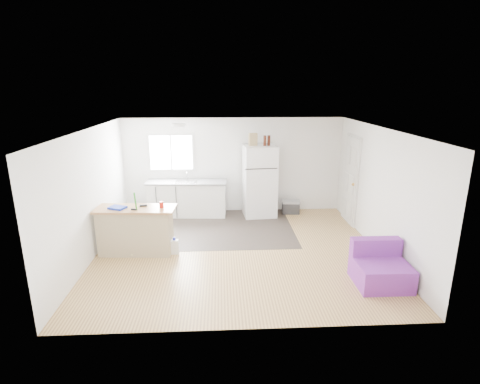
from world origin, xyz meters
name	(u,v)px	position (x,y,z in m)	size (l,w,h in m)	color
room	(238,193)	(0.00, 0.00, 1.20)	(5.51, 5.01, 2.41)	olive
vinyl_zone	(204,228)	(-0.73, 1.25, 0.00)	(4.05, 2.50, 0.00)	#372E29
window	(171,153)	(-1.55, 2.49, 1.55)	(1.18, 0.06, 0.98)	white
interior_door	(351,180)	(2.72, 1.55, 1.02)	(0.11, 0.92, 2.10)	white
ceiling_fixture	(178,125)	(-1.20, 1.20, 2.36)	(0.30, 0.30, 0.07)	white
kitchen_cabinets	(187,198)	(-1.17, 2.19, 0.45)	(2.01, 0.73, 1.16)	white
peninsula	(136,230)	(-1.98, 0.01, 0.47)	(1.54, 0.67, 0.92)	tan
refrigerator	(259,181)	(0.63, 2.12, 0.88)	(0.84, 0.81, 1.77)	white
cooler	(291,207)	(1.46, 2.20, 0.17)	(0.46, 0.33, 0.34)	#313134
purple_seat	(380,269)	(2.28, -1.38, 0.25)	(0.84, 0.79, 0.69)	purple
cleaner_jug	(175,247)	(-1.24, -0.08, 0.15)	(0.16, 0.11, 0.34)	white
mop	(135,244)	(-1.99, -0.12, 0.23)	(0.21, 0.36, 1.29)	green
red_cup	(161,205)	(-1.45, 0.00, 0.98)	(0.08, 0.08, 0.12)	red
blue_tray	(117,208)	(-2.28, -0.01, 0.94)	(0.30, 0.22, 0.04)	#122AB1
tool_a	(143,206)	(-1.81, 0.10, 0.94)	(0.14, 0.05, 0.03)	black
tool_b	(134,209)	(-1.95, -0.12, 0.94)	(0.10, 0.04, 0.03)	black
cardboard_box	(253,139)	(0.46, 2.09, 1.92)	(0.20, 0.10, 0.30)	#9D8959
bottle_left	(265,141)	(0.74, 2.06, 1.89)	(0.07, 0.07, 0.25)	#3D160B
bottle_right	(269,140)	(0.84, 2.07, 1.89)	(0.07, 0.07, 0.25)	#3D160B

